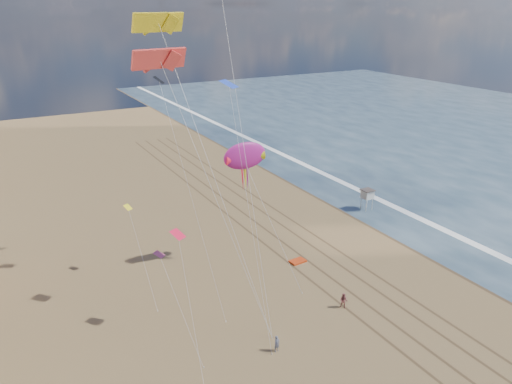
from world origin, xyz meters
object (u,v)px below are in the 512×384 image
kite_flyer_a (277,344)px  kite_flyer_b (344,301)px  show_kite (245,156)px  lifeguard_stand (367,194)px  grounded_kite (298,261)px

kite_flyer_a → kite_flyer_b: (9.72, 2.56, 0.04)m
show_kite → kite_flyer_a: (-5.46, -16.40, -12.81)m
show_kite → kite_flyer_b: (4.26, -13.84, -12.76)m
lifeguard_stand → kite_flyer_b: lifeguard_stand is taller
lifeguard_stand → grounded_kite: size_ratio=1.64×
grounded_kite → kite_flyer_a: 17.24m
grounded_kite → lifeguard_stand: bearing=20.3°
grounded_kite → kite_flyer_b: (-1.32, -10.66, 0.75)m
lifeguard_stand → show_kite: show_kite is taller
show_kite → grounded_kite: bearing=-29.6°
show_kite → kite_flyer_a: bearing=-108.4°
lifeguard_stand → kite_flyer_b: size_ratio=1.90×
lifeguard_stand → show_kite: bearing=-166.7°
kite_flyer_a → kite_flyer_b: 10.05m
grounded_kite → kite_flyer_a: (-11.04, -13.22, 0.70)m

